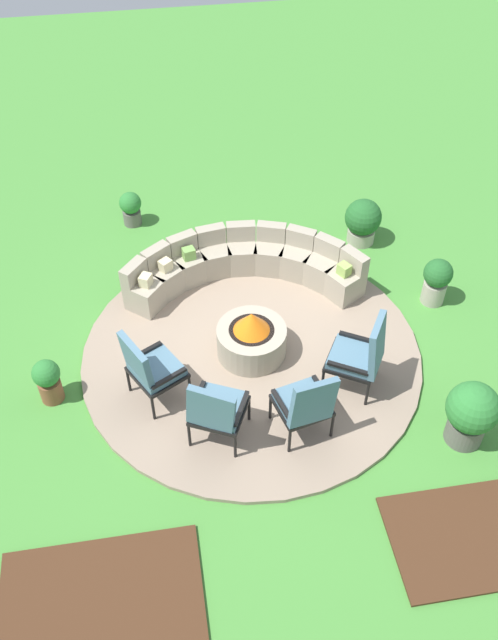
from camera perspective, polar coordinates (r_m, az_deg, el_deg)
ground_plane at (r=9.10m, az=0.20°, el=-2.88°), size 24.00×24.00×0.00m
patio_circle at (r=9.08m, az=0.20°, el=-2.76°), size 4.42×4.42×0.06m
mulch_bed_left at (r=7.47m, az=-12.08°, el=-21.35°), size 1.99×1.20×0.04m
mulch_bed_right at (r=7.99m, az=18.81°, el=-16.44°), size 1.99×1.20×0.04m
fire_pit at (r=8.86m, az=0.21°, el=-1.47°), size 0.90×0.90×0.69m
curved_stone_bench at (r=9.88m, az=-0.52°, el=4.52°), size 3.38×1.37×0.69m
lounge_chair_front_left at (r=8.22m, az=-8.20°, el=-3.89°), size 0.79×0.80×1.09m
lounge_chair_front_right at (r=7.77m, az=-2.72°, el=-7.36°), size 0.78×0.80×1.07m
lounge_chair_back_left at (r=7.84m, az=4.73°, el=-6.86°), size 0.71×0.69×1.05m
lounge_chair_back_right at (r=8.38m, az=9.29°, el=-2.75°), size 0.82×0.82×1.12m
potted_plant_0 at (r=9.91m, az=15.22°, el=3.22°), size 0.40×0.40×0.72m
potted_plant_1 at (r=8.27m, az=17.88°, el=-7.26°), size 0.61×0.61×0.88m
potted_plant_2 at (r=11.19m, az=-9.72°, el=9.14°), size 0.35×0.35×0.57m
potted_plant_3 at (r=8.71m, az=-16.26°, el=-4.76°), size 0.34×0.34×0.63m
potted_plant_4 at (r=10.76m, az=9.37°, el=8.10°), size 0.56×0.56×0.73m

